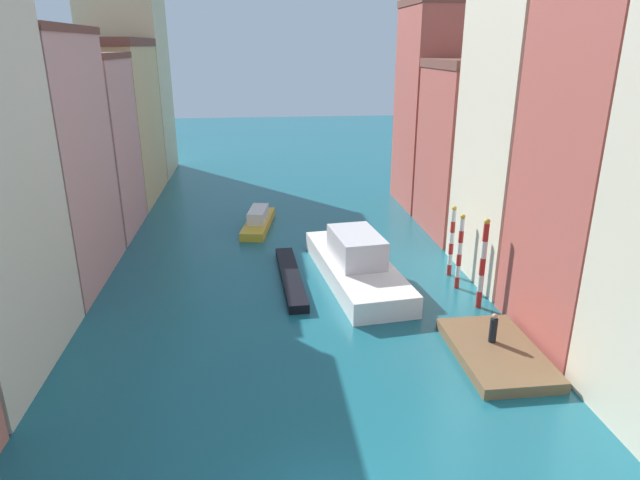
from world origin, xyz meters
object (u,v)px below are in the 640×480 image
(person_on_dock, at_px, (493,329))
(mooring_pole_2, at_px, (452,240))
(vaporetto_white, at_px, (356,264))
(mooring_pole_1, at_px, (460,251))
(motorboat_0, at_px, (258,221))
(waterfront_dock, at_px, (496,352))
(mooring_pole_0, at_px, (483,263))
(gondola_black, at_px, (291,277))

(person_on_dock, height_order, mooring_pole_2, mooring_pole_2)
(person_on_dock, distance_m, vaporetto_white, 10.45)
(mooring_pole_1, distance_m, motorboat_0, 17.70)
(vaporetto_white, bearing_deg, waterfront_dock, -63.40)
(mooring_pole_1, height_order, motorboat_0, mooring_pole_1)
(person_on_dock, relative_size, mooring_pole_2, 0.32)
(person_on_dock, relative_size, mooring_pole_0, 0.28)
(mooring_pole_2, bearing_deg, vaporetto_white, 179.50)
(mooring_pole_0, relative_size, mooring_pole_2, 1.14)
(waterfront_dock, distance_m, motorboat_0, 23.54)
(person_on_dock, bearing_deg, waterfront_dock, -89.71)
(gondola_black, bearing_deg, motorboat_0, 99.67)
(waterfront_dock, xyz_separation_m, person_on_dock, (-0.00, 0.57, 0.94))
(waterfront_dock, relative_size, mooring_pole_0, 1.21)
(gondola_black, bearing_deg, mooring_pole_2, -1.02)
(person_on_dock, xyz_separation_m, gondola_black, (-8.97, 9.36, -0.94))
(waterfront_dock, relative_size, gondola_black, 0.69)
(mooring_pole_2, bearing_deg, mooring_pole_0, -88.86)
(mooring_pole_0, bearing_deg, gondola_black, 154.85)
(motorboat_0, bearing_deg, mooring_pole_1, -48.15)
(waterfront_dock, relative_size, mooring_pole_1, 1.35)
(gondola_black, bearing_deg, waterfront_dock, -47.87)
(vaporetto_white, bearing_deg, mooring_pole_0, -37.28)
(mooring_pole_1, relative_size, motorboat_0, 0.63)
(mooring_pole_2, relative_size, gondola_black, 0.50)
(mooring_pole_2, bearing_deg, person_on_dock, -96.96)
(person_on_dock, height_order, mooring_pole_0, mooring_pole_0)
(motorboat_0, bearing_deg, vaporetto_white, -61.83)
(waterfront_dock, height_order, mooring_pole_1, mooring_pole_1)
(person_on_dock, relative_size, mooring_pole_1, 0.32)
(waterfront_dock, distance_m, mooring_pole_1, 8.10)
(person_on_dock, xyz_separation_m, motorboat_0, (-10.84, 20.32, -0.63))
(mooring_pole_1, distance_m, mooring_pole_2, 1.99)
(vaporetto_white, bearing_deg, person_on_dock, -62.02)
(person_on_dock, xyz_separation_m, mooring_pole_1, (0.91, 7.20, 1.17))
(mooring_pole_1, relative_size, vaporetto_white, 0.38)
(mooring_pole_0, xyz_separation_m, motorboat_0, (-12.05, 15.74, -2.08))
(gondola_black, xyz_separation_m, motorboat_0, (-1.87, 10.96, 0.31))
(mooring_pole_2, bearing_deg, mooring_pole_1, -96.13)
(waterfront_dock, bearing_deg, vaporetto_white, 116.60)
(mooring_pole_0, height_order, vaporetto_white, mooring_pole_0)
(gondola_black, height_order, motorboat_0, motorboat_0)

